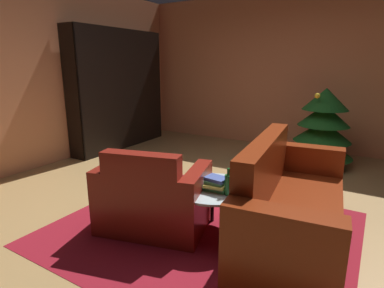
% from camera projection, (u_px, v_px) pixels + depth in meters
% --- Properties ---
extents(ground_plane, '(7.25, 7.25, 0.00)m').
position_uv_depth(ground_plane, '(213.00, 206.00, 3.50)').
color(ground_plane, '#A6814D').
extents(wall_back, '(5.95, 0.06, 2.79)m').
position_uv_depth(wall_back, '(291.00, 72.00, 5.68)').
color(wall_back, '#D38254').
rests_on(wall_back, ground).
extents(wall_left, '(0.06, 6.16, 2.79)m').
position_uv_depth(wall_left, '(37.00, 74.00, 4.61)').
color(wall_left, '#D38254').
rests_on(wall_left, ground).
extents(area_rug, '(2.69, 2.33, 0.01)m').
position_uv_depth(area_rug, '(203.00, 228.00, 3.02)').
color(area_rug, maroon).
rests_on(area_rug, ground).
extents(bookshelf_unit, '(0.35, 2.09, 2.14)m').
position_uv_depth(bookshelf_unit, '(124.00, 90.00, 5.87)').
color(bookshelf_unit, black).
rests_on(bookshelf_unit, ground).
extents(armchair_red, '(1.12, 0.90, 0.82)m').
position_uv_depth(armchair_red, '(153.00, 200.00, 2.96)').
color(armchair_red, maroon).
rests_on(armchair_red, ground).
extents(couch_red, '(0.93, 1.90, 0.93)m').
position_uv_depth(couch_red, '(290.00, 210.00, 2.69)').
color(couch_red, maroon).
rests_on(couch_red, ground).
extents(coffee_table, '(0.75, 0.75, 0.45)m').
position_uv_depth(coffee_table, '(213.00, 191.00, 2.86)').
color(coffee_table, black).
rests_on(coffee_table, ground).
extents(book_stack_on_table, '(0.23, 0.19, 0.13)m').
position_uv_depth(book_stack_on_table, '(216.00, 184.00, 2.76)').
color(book_stack_on_table, '#34874B').
rests_on(book_stack_on_table, coffee_table).
extents(bottle_on_table, '(0.06, 0.06, 0.24)m').
position_uv_depth(bottle_on_table, '(228.00, 184.00, 2.66)').
color(bottle_on_table, '#1A5722').
rests_on(bottle_on_table, coffee_table).
extents(decorated_tree, '(0.94, 0.94, 1.20)m').
position_uv_depth(decorated_tree, '(323.00, 127.00, 4.75)').
color(decorated_tree, brown).
rests_on(decorated_tree, ground).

